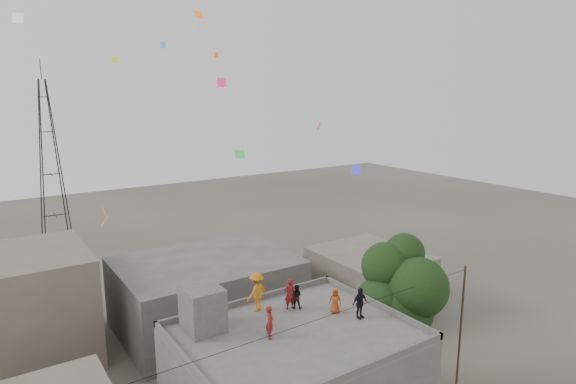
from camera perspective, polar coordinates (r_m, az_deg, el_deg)
name	(u,v)px	position (r m, az deg, el deg)	size (l,w,h in m)	color
parapet	(295,330)	(22.08, 0.80, -16.08)	(10.00, 8.00, 0.30)	#4D4B48
stair_head_box	(203,309)	(22.37, -10.08, -13.46)	(1.60, 1.80, 2.00)	#4D4B48
neighbor_north	(207,293)	(35.69, -9.61, -11.71)	(12.00, 9.00, 5.00)	#4D4B48
neighbor_northwest	(11,311)	(34.64, -29.96, -12.11)	(9.00, 8.00, 7.00)	#62594E
neighbor_east	(369,279)	(38.94, 9.56, -10.16)	(7.00, 8.00, 4.40)	#62594E
tree	(401,292)	(26.99, 13.30, -11.42)	(4.90, 4.60, 9.10)	black
transmission_tower	(50,165)	(57.03, -26.35, 2.86)	(2.97, 2.97, 20.01)	black
person_red_adult	(290,294)	(24.07, 0.19, -11.99)	(0.57, 0.37, 1.56)	maroon
person_orange_child	(335,301)	(23.84, 5.61, -12.71)	(0.61, 0.39, 1.24)	#9E4012
person_dark_child	(296,296)	(24.23, 0.97, -12.27)	(0.59, 0.46, 1.21)	black
person_dark_adult	(360,303)	(23.43, 8.50, -12.88)	(0.88, 0.37, 1.50)	black
person_orange_adult	(257,292)	(23.90, -3.74, -11.71)	(1.25, 0.72, 1.93)	#C57016
person_red_child	(270,322)	(21.50, -2.16, -15.14)	(0.54, 0.35, 1.48)	maroon
kites	(211,104)	(26.92, -9.13, 10.26)	(17.92, 14.11, 8.88)	orange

